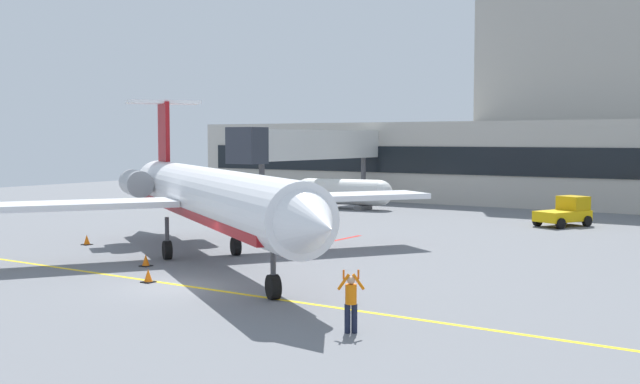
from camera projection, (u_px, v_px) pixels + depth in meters
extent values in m
cube|color=slate|center=(177.00, 289.00, 29.99)|extent=(120.00, 120.00, 0.10)
cube|color=yellow|center=(184.00, 286.00, 30.32)|extent=(108.00, 0.24, 0.01)
cube|color=red|center=(323.00, 243.00, 42.60)|extent=(0.30, 8.00, 0.01)
cube|color=#B7B2A8|center=(590.00, 163.00, 66.14)|extent=(75.81, 12.53, 7.20)
cube|color=black|center=(569.00, 163.00, 60.88)|extent=(72.77, 0.12, 2.38)
cube|color=silver|center=(320.00, 145.00, 63.62)|extent=(1.40, 17.14, 2.40)
cube|color=#2D333D|center=(247.00, 146.00, 55.77)|extent=(2.40, 2.00, 2.64)
cylinder|color=#4C4C51|center=(363.00, 180.00, 69.71)|extent=(0.44, 0.44, 4.04)
cylinder|color=#4C4C51|center=(262.00, 189.00, 57.40)|extent=(0.44, 0.44, 4.04)
cylinder|color=white|center=(208.00, 195.00, 36.17)|extent=(21.90, 15.84, 2.60)
cube|color=maroon|center=(208.00, 211.00, 36.22)|extent=(19.71, 14.26, 0.47)
cone|color=white|center=(314.00, 225.00, 23.99)|extent=(3.80, 3.71, 2.55)
cone|color=white|center=(155.00, 181.00, 48.59)|extent=(4.04, 3.72, 2.21)
cube|color=white|center=(326.00, 197.00, 40.22)|extent=(8.42, 10.60, 0.28)
cube|color=white|center=(55.00, 206.00, 35.10)|extent=(8.42, 10.60, 0.28)
cylinder|color=gray|center=(209.00, 182.00, 44.20)|extent=(3.39, 2.93, 1.43)
cylinder|color=gray|center=(136.00, 183.00, 42.63)|extent=(3.39, 2.93, 1.43)
cube|color=maroon|center=(164.00, 132.00, 45.48)|extent=(2.08, 1.50, 3.48)
cube|color=white|center=(163.00, 102.00, 45.36)|extent=(3.83, 4.48, 0.20)
cylinder|color=#3F3F44|center=(273.00, 262.00, 27.68)|extent=(0.20, 0.20, 1.35)
cylinder|color=black|center=(273.00, 287.00, 27.74)|extent=(0.94, 0.79, 0.90)
cylinder|color=#3F3F44|center=(236.00, 228.00, 38.07)|extent=(0.20, 0.20, 1.35)
cylinder|color=black|center=(236.00, 246.00, 38.14)|extent=(0.94, 0.79, 0.90)
cylinder|color=#3F3F44|center=(167.00, 231.00, 36.78)|extent=(0.20, 0.20, 1.35)
cylinder|color=black|center=(167.00, 250.00, 36.84)|extent=(0.94, 0.79, 0.90)
cube|color=silver|center=(258.00, 225.00, 45.99)|extent=(3.03, 3.24, 0.51)
cube|color=#B8B1A9|center=(257.00, 210.00, 46.77)|extent=(1.77, 1.75, 1.20)
cylinder|color=black|center=(246.00, 227.00, 46.99)|extent=(0.66, 0.72, 0.70)
cylinder|color=black|center=(269.00, 227.00, 47.13)|extent=(0.66, 0.72, 0.70)
cylinder|color=black|center=(246.00, 232.00, 44.89)|extent=(0.66, 0.72, 0.70)
cylinder|color=black|center=(270.00, 231.00, 45.04)|extent=(0.66, 0.72, 0.70)
cube|color=#E5B20C|center=(562.00, 216.00, 50.63)|extent=(3.21, 4.12, 0.68)
cube|color=#C3970A|center=(573.00, 203.00, 51.12)|extent=(2.15, 2.03, 0.92)
cylinder|color=black|center=(564.00, 219.00, 52.13)|extent=(0.54, 0.75, 0.70)
cylinder|color=black|center=(587.00, 221.00, 50.54)|extent=(0.54, 0.75, 0.70)
cylinder|color=black|center=(538.00, 221.00, 50.76)|extent=(0.54, 0.75, 0.70)
cylinder|color=black|center=(561.00, 223.00, 49.17)|extent=(0.54, 0.75, 0.70)
cube|color=#E5B20C|center=(220.00, 204.00, 59.35)|extent=(2.45, 4.19, 0.70)
cube|color=#C3970A|center=(208.00, 191.00, 58.46)|extent=(1.92, 1.81, 1.40)
cylinder|color=black|center=(214.00, 211.00, 57.71)|extent=(0.38, 0.73, 0.70)
cylinder|color=black|center=(198.00, 209.00, 58.98)|extent=(0.38, 0.73, 0.70)
cylinder|color=black|center=(241.00, 208.00, 59.76)|extent=(0.38, 0.73, 0.70)
cylinder|color=black|center=(225.00, 207.00, 61.03)|extent=(0.38, 0.73, 0.70)
cylinder|color=white|center=(343.00, 192.00, 63.11)|extent=(6.66, 3.10, 2.09)
sphere|color=white|center=(380.00, 193.00, 61.79)|extent=(2.05, 2.05, 2.05)
sphere|color=white|center=(308.00, 191.00, 64.43)|extent=(2.05, 2.05, 2.05)
cube|color=#59595B|center=(323.00, 205.00, 64.26)|extent=(0.60, 1.88, 0.35)
cube|color=#59595B|center=(363.00, 208.00, 62.13)|extent=(0.60, 1.88, 0.35)
cylinder|color=#191E33|center=(354.00, 318.00, 22.95)|extent=(0.18, 0.18, 0.87)
cylinder|color=#191E33|center=(347.00, 319.00, 22.93)|extent=(0.18, 0.18, 0.87)
cylinder|color=orange|center=(351.00, 294.00, 22.89)|extent=(0.34, 0.34, 0.59)
sphere|color=tan|center=(351.00, 280.00, 22.86)|extent=(0.24, 0.24, 0.24)
cylinder|color=orange|center=(358.00, 282.00, 22.88)|extent=(0.36, 0.31, 0.50)
cylinder|color=#F2590C|center=(358.00, 274.00, 22.86)|extent=(0.06, 0.06, 0.28)
cylinder|color=orange|center=(344.00, 282.00, 22.85)|extent=(0.36, 0.31, 0.50)
cylinder|color=#F2590C|center=(344.00, 275.00, 22.83)|extent=(0.06, 0.06, 0.28)
cone|color=orange|center=(148.00, 276.00, 30.98)|extent=(0.36, 0.36, 0.55)
cube|color=black|center=(148.00, 282.00, 31.00)|extent=(0.47, 0.47, 0.04)
cone|color=orange|center=(87.00, 240.00, 41.88)|extent=(0.36, 0.36, 0.55)
cube|color=black|center=(87.00, 244.00, 41.90)|extent=(0.47, 0.47, 0.04)
cone|color=orange|center=(146.00, 260.00, 34.89)|extent=(0.36, 0.36, 0.55)
cube|color=black|center=(146.00, 266.00, 34.90)|extent=(0.47, 0.47, 0.04)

